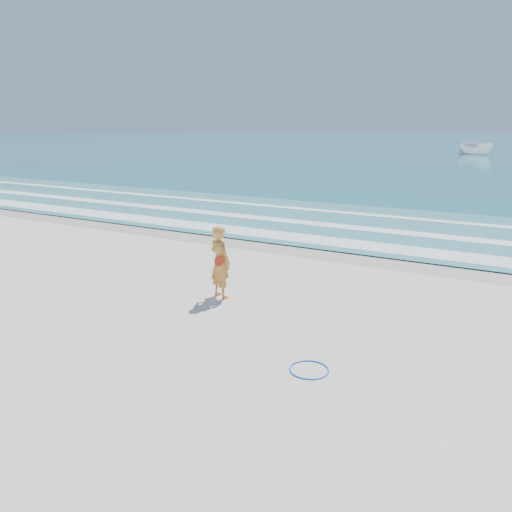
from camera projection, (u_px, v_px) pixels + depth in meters
The scene contains 10 objects.
ground at pixel (156, 345), 10.38m from camera, with size 400.00×400.00×0.00m, color silver.
wet_sand at pixel (318, 250), 18.00m from camera, with size 400.00×2.40×0.00m, color #B2A893.
ocean at pixel (498, 144), 99.31m from camera, with size 400.00×190.00×0.04m, color #19727F.
shallow at pixel (360, 224), 22.22m from camera, with size 400.00×10.00×0.01m, color #59B7AD.
foam_near at pixel (330, 241), 19.09m from camera, with size 400.00×1.40×0.01m, color white.
foam_mid at pixel (354, 228), 21.54m from camera, with size 400.00×0.90×0.01m, color white.
foam_far at pixel (375, 215), 24.34m from camera, with size 400.00×0.60×0.01m, color white.
hoop at pixel (309, 370), 9.34m from camera, with size 0.75×0.75×0.03m, color #0E67FF.
boat at pixel (476, 148), 67.25m from camera, with size 1.85×4.91×1.89m, color white.
woman at pixel (220, 262), 12.98m from camera, with size 0.82×0.68×1.93m.
Camera 1 is at (6.38, -7.36, 4.53)m, focal length 35.00 mm.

